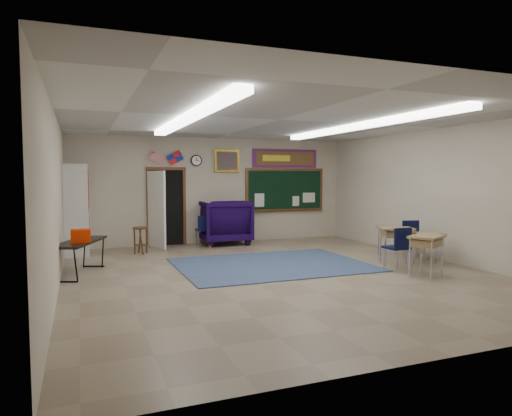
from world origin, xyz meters
name	(u,v)px	position (x,y,z in m)	size (l,w,h in m)	color
floor	(279,273)	(0.00, 0.00, 0.00)	(9.00, 9.00, 0.00)	#83725A
back_wall	(215,191)	(0.00, 4.50, 1.50)	(8.00, 0.04, 3.00)	beige
front_wall	(457,216)	(0.00, -4.50, 1.50)	(8.00, 0.04, 3.00)	beige
left_wall	(56,201)	(-4.00, 0.00, 1.50)	(0.04, 9.00, 3.00)	beige
right_wall	(440,194)	(4.00, 0.00, 1.50)	(0.04, 9.00, 3.00)	beige
ceiling	(279,120)	(0.00, 0.00, 3.00)	(8.00, 9.00, 0.04)	silver
area_rug	(272,265)	(0.20, 0.80, 0.01)	(4.00, 3.00, 0.02)	#374569
fluorescent_strips	(279,123)	(0.00, 0.00, 2.94)	(3.86, 6.00, 0.10)	white
doorway	(164,208)	(-1.50, 4.35, 1.06)	(1.10, 0.89, 2.16)	black
chalkboard	(285,191)	(2.20, 4.46, 1.46)	(2.55, 0.14, 1.30)	#593319
bulletin_board	(285,158)	(2.20, 4.47, 2.45)	(2.10, 0.05, 0.55)	red
framed_art_print	(227,161)	(0.35, 4.47, 2.35)	(0.75, 0.05, 0.65)	olive
wall_clock	(196,161)	(-0.55, 4.47, 2.35)	(0.32, 0.05, 0.32)	black
wall_flags	(166,155)	(-1.40, 4.44, 2.48)	(1.16, 0.06, 0.70)	red
storage_cabinet	(76,209)	(-3.71, 3.85, 1.10)	(0.59, 1.25, 2.20)	silver
wingback_armchair	(224,222)	(0.17, 4.15, 0.62)	(1.33, 1.37, 1.24)	black
student_chair_reading	(203,231)	(-0.49, 3.99, 0.42)	(0.42, 0.42, 0.84)	black
student_chair_desk_a	(396,249)	(2.33, -0.62, 0.44)	(0.44, 0.44, 0.89)	black
student_chair_desk_b	(414,241)	(3.46, 0.19, 0.44)	(0.44, 0.44, 0.89)	black
student_desk_front_left	(396,244)	(2.69, -0.16, 0.45)	(0.82, 0.73, 0.81)	olive
student_desk_front_right	(392,240)	(3.28, 0.75, 0.40)	(0.67, 0.56, 0.71)	olive
student_desk_back_left	(426,254)	(2.41, -1.38, 0.45)	(0.82, 0.75, 0.80)	olive
student_desk_back_right	(429,247)	(3.32, -0.44, 0.39)	(0.69, 0.60, 0.70)	olive
folding_table	(80,256)	(-3.65, 1.30, 0.36)	(1.08, 1.67, 0.91)	black
wooden_stool	(141,240)	(-2.26, 3.28, 0.34)	(0.37, 0.37, 0.66)	#492E15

